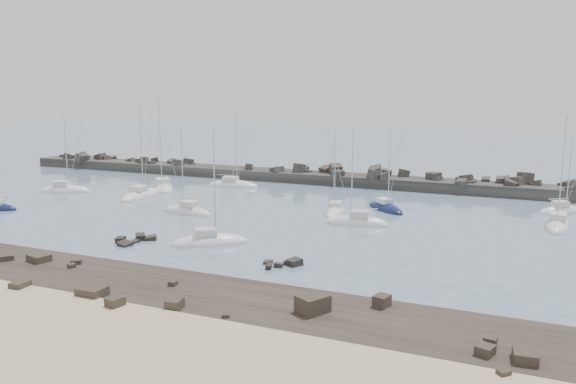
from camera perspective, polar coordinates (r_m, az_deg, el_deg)
The scene contains 16 objects.
ground at distance 70.08m, azimuth -8.00°, elevation -3.64°, with size 400.00×400.00×0.00m, color slate.
rock_shelf at distance 53.21m, azimuth -20.36°, elevation -8.71°, with size 140.00×12.00×2.02m.
rock_cluster_near at distance 65.36m, azimuth -15.24°, elevation -4.89°, with size 3.81×4.91×1.54m.
rock_cluster_far at distance 54.97m, azimuth -0.13°, elevation -7.42°, with size 3.96×3.41×1.23m.
breakwater at distance 106.26m, azimuth -0.57°, elevation 1.42°, with size 115.00×7.95×5.42m.
sailboat_0 at distance 101.03m, azimuth -21.75°, elevation 0.10°, with size 9.01×5.84×13.86m.
sailboat_1 at distance 99.54m, azimuth -12.61°, elevation 0.44°, with size 9.39×10.00×16.47m.
sailboat_3 at distance 92.41m, azimuth -14.74°, elevation -0.40°, with size 3.73×9.97×15.50m.
sailboat_4 at distance 99.69m, azimuth -5.62°, elevation 0.65°, with size 9.56×4.25×14.55m.
sailboat_5 at distance 78.79m, azimuth -10.17°, elevation -2.03°, with size 8.11×3.18×12.75m.
sailboat_6 at distance 78.10m, azimuth 4.81°, elevation -2.03°, with size 3.51×8.00×12.25m.
sailboat_7 at distance 62.87m, azimuth -7.98°, elevation -5.12°, with size 8.45×7.20×13.63m.
sailboat_8 at distance 80.96m, azimuth 9.88°, elevation -1.70°, with size 7.40×7.35×12.67m.
sailboat_9 at distance 71.81m, azimuth 6.98°, elevation -3.15°, with size 8.62×3.91×13.32m.
sailboat_10 at distance 77.64m, azimuth 25.67°, elevation -3.09°, with size 3.56×9.48×14.75m.
sailboat_12 at distance 86.52m, azimuth 26.07°, elevation -1.83°, with size 6.99×5.65×11.34m.
Camera 1 is at (35.38, -58.12, 16.76)m, focal length 35.00 mm.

